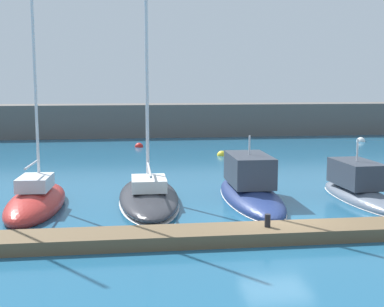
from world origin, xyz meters
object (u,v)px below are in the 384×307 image
(sailboat_red_second, at_px, (36,201))
(mooring_buoy_yellow, at_px, (222,156))
(motorboat_navy_fourth, at_px, (250,189))
(mooring_buoy_white, at_px, (361,141))
(dock_bollard, at_px, (268,221))
(motorboat_slate_fifth, at_px, (359,190))
(sailboat_charcoal_third, at_px, (149,194))
(mooring_buoy_red, at_px, (139,147))

(sailboat_red_second, xyz_separation_m, mooring_buoy_yellow, (10.60, 14.43, -0.36))
(sailboat_red_second, height_order, motorboat_navy_fourth, sailboat_red_second)
(mooring_buoy_white, bearing_deg, dock_bollard, -120.85)
(mooring_buoy_white, bearing_deg, motorboat_navy_fourth, -125.99)
(motorboat_slate_fifth, height_order, mooring_buoy_white, motorboat_slate_fifth)
(sailboat_red_second, distance_m, mooring_buoy_white, 32.48)
(sailboat_charcoal_third, bearing_deg, dock_bollard, -147.97)
(sailboat_red_second, xyz_separation_m, mooring_buoy_red, (4.83, 20.09, -0.36))
(mooring_buoy_red, height_order, dock_bollard, dock_bollard)
(sailboat_red_second, relative_size, mooring_buoy_white, 17.47)
(sailboat_charcoal_third, distance_m, mooring_buoy_yellow, 14.86)
(sailboat_charcoal_third, distance_m, mooring_buoy_red, 19.31)
(sailboat_red_second, xyz_separation_m, motorboat_navy_fourth, (9.29, 0.59, 0.12))
(mooring_buoy_yellow, xyz_separation_m, dock_bollard, (-2.15, -19.73, 0.66))
(motorboat_navy_fourth, height_order, mooring_buoy_white, motorboat_navy_fourth)
(sailboat_charcoal_third, bearing_deg, mooring_buoy_yellow, -22.72)
(mooring_buoy_white, bearing_deg, mooring_buoy_yellow, -153.16)
(motorboat_navy_fourth, height_order, dock_bollard, motorboat_navy_fourth)
(motorboat_slate_fifth, bearing_deg, motorboat_navy_fourth, 80.59)
(sailboat_red_second, relative_size, motorboat_slate_fifth, 1.99)
(motorboat_navy_fourth, relative_size, mooring_buoy_white, 10.81)
(mooring_buoy_white, height_order, mooring_buoy_red, mooring_buoy_white)
(mooring_buoy_white, relative_size, dock_bollard, 1.72)
(dock_bollard, bearing_deg, sailboat_red_second, 147.88)
(motorboat_navy_fourth, bearing_deg, motorboat_slate_fifth, -96.42)
(sailboat_charcoal_third, relative_size, motorboat_slate_fifth, 2.31)
(mooring_buoy_yellow, relative_size, dock_bollard, 1.59)
(mooring_buoy_red, bearing_deg, motorboat_navy_fourth, -77.15)
(sailboat_red_second, distance_m, mooring_buoy_yellow, 17.91)
(mooring_buoy_red, distance_m, dock_bollard, 25.66)
(motorboat_navy_fourth, relative_size, mooring_buoy_yellow, 11.69)
(sailboat_charcoal_third, xyz_separation_m, mooring_buoy_yellow, (5.88, 13.65, -0.35))
(mooring_buoy_white, height_order, dock_bollard, dock_bollard)
(motorboat_navy_fourth, relative_size, mooring_buoy_red, 12.01)
(motorboat_navy_fourth, xyz_separation_m, mooring_buoy_white, (15.13, 20.83, -0.48))
(sailboat_red_second, relative_size, mooring_buoy_yellow, 18.89)
(motorboat_slate_fifth, distance_m, mooring_buoy_white, 23.78)
(sailboat_red_second, bearing_deg, dock_bollard, -118.90)
(mooring_buoy_yellow, distance_m, mooring_buoy_white, 15.48)
(motorboat_navy_fourth, distance_m, motorboat_slate_fifth, 4.93)
(mooring_buoy_yellow, height_order, mooring_buoy_white, mooring_buoy_white)
(sailboat_charcoal_third, bearing_deg, mooring_buoy_red, 0.26)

